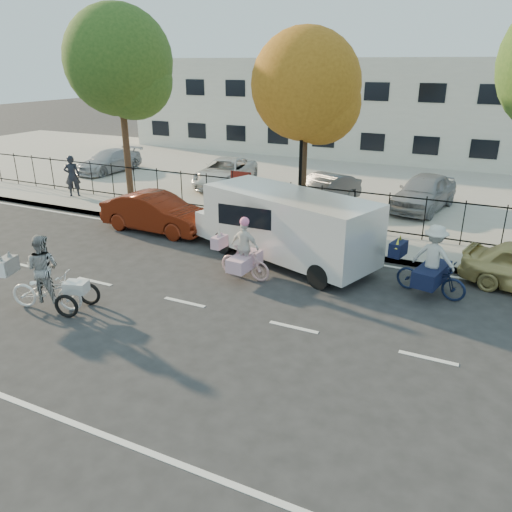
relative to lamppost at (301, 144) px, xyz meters
The scene contains 21 objects.
ground 7.50m from the lamppost, 94.21° to the right, with size 120.00×120.00×0.00m, color #333334.
road_markings 7.49m from the lamppost, 94.21° to the right, with size 60.00×9.52×0.01m, color silver, non-canonical shape.
curb 3.54m from the lamppost, 105.95° to the right, with size 60.00×0.10×0.15m, color #A8A399.
sidewalk 3.16m from the lamppost, 125.54° to the right, with size 60.00×2.20×0.15m, color #A8A399.
parking_lot 8.76m from the lamppost, 93.49° to the left, with size 60.00×15.60×0.15m, color #A8A399.
iron_fence 2.30m from the lamppost, 141.34° to the left, with size 58.00×0.06×1.50m, color black, non-canonical shape.
building 18.21m from the lamppost, 91.57° to the left, with size 34.00×10.00×6.00m, color silver.
lamppost is the anchor object (origin of this frame).
street_sign 2.90m from the lamppost, behind, with size 0.85×0.06×1.80m.
zebra_trike 9.48m from the lamppost, 111.52° to the right, with size 2.26×1.32×1.94m.
unicorn_bike 5.33m from the lamppost, 88.02° to the right, with size 1.80×1.26×1.81m.
bull_bike 6.63m from the lamppost, 35.43° to the right, with size 2.13×1.49×1.92m.
white_van 3.63m from the lamppost, 77.10° to the right, with size 6.49×3.72×2.13m.
red_sedan 5.69m from the lamppost, 153.43° to the right, with size 1.45×4.15×1.37m, color #5F1A0A.
pedestrian 10.84m from the lamppost, behind, with size 0.66×0.43×1.81m, color black.
lot_car_a 13.80m from the lamppost, 160.10° to the left, with size 1.63×4.01×1.16m, color #B0B1B8.
lot_car_b 7.54m from the lamppost, 140.64° to the left, with size 2.11×4.57×1.27m, color silver.
lot_car_c 3.75m from the lamppost, 91.82° to the left, with size 1.36×3.90×1.28m, color #474A4F.
lot_car_d 6.12m from the lamppost, 49.14° to the left, with size 1.69×4.19×1.43m, color #93949A.
tree_west 8.43m from the lamppost, behind, with size 4.35×4.35×7.98m.
tree_mid 1.83m from the lamppost, 86.27° to the left, with size 3.77×3.77×6.92m.
Camera 1 is at (6.60, -9.56, 5.74)m, focal length 35.00 mm.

